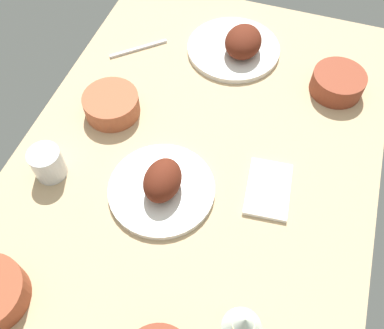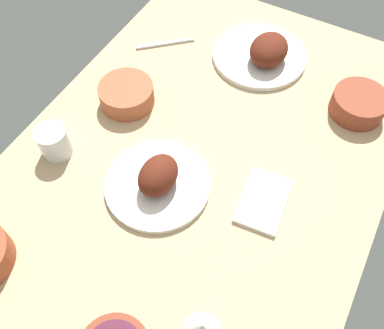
{
  "view_description": "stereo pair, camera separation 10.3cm",
  "coord_description": "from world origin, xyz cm",
  "px_view_note": "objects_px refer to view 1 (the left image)",
  "views": [
    {
      "loc": [
        -53.87,
        -17.91,
        92.63
      ],
      "look_at": [
        0.0,
        0.0,
        6.0
      ],
      "focal_mm": 39.42,
      "sensor_mm": 36.0,
      "label": 1
    },
    {
      "loc": [
        -49.73,
        -27.39,
        92.63
      ],
      "look_at": [
        0.0,
        0.0,
        6.0
      ],
      "focal_mm": 39.42,
      "sensor_mm": 36.0,
      "label": 2
    }
  ],
  "objects_px": {
    "plate_near_viewer": "(238,46)",
    "bowl_sauce": "(338,82)",
    "plate_far_side": "(162,186)",
    "fork_loose": "(138,49)",
    "bowl_cream": "(111,104)",
    "water_tumbler": "(48,163)",
    "folded_napkin": "(269,188)",
    "wine_glass": "(243,325)"
  },
  "relations": [
    {
      "from": "plate_near_viewer",
      "to": "bowl_sauce",
      "type": "height_order",
      "value": "plate_near_viewer"
    },
    {
      "from": "folded_napkin",
      "to": "bowl_cream",
      "type": "bearing_deg",
      "value": 76.93
    },
    {
      "from": "folded_napkin",
      "to": "plate_near_viewer",
      "type": "bearing_deg",
      "value": 24.04
    },
    {
      "from": "bowl_cream",
      "to": "bowl_sauce",
      "type": "bearing_deg",
      "value": -64.35
    },
    {
      "from": "plate_near_viewer",
      "to": "water_tumbler",
      "type": "distance_m",
      "value": 0.65
    },
    {
      "from": "plate_near_viewer",
      "to": "wine_glass",
      "type": "height_order",
      "value": "wine_glass"
    },
    {
      "from": "folded_napkin",
      "to": "wine_glass",
      "type": "bearing_deg",
      "value": -177.14
    },
    {
      "from": "plate_far_side",
      "to": "plate_near_viewer",
      "type": "bearing_deg",
      "value": -4.89
    },
    {
      "from": "wine_glass",
      "to": "water_tumbler",
      "type": "distance_m",
      "value": 0.59
    },
    {
      "from": "folded_napkin",
      "to": "fork_loose",
      "type": "xyz_separation_m",
      "value": [
        0.36,
        0.49,
        -0.0
      ]
    },
    {
      "from": "plate_near_viewer",
      "to": "water_tumbler",
      "type": "relative_size",
      "value": 3.41
    },
    {
      "from": "plate_near_viewer",
      "to": "wine_glass",
      "type": "bearing_deg",
      "value": -164.85
    },
    {
      "from": "plate_near_viewer",
      "to": "folded_napkin",
      "type": "distance_m",
      "value": 0.48
    },
    {
      "from": "bowl_sauce",
      "to": "folded_napkin",
      "type": "bearing_deg",
      "value": 164.12
    },
    {
      "from": "water_tumbler",
      "to": "folded_napkin",
      "type": "relative_size",
      "value": 0.52
    },
    {
      "from": "bowl_cream",
      "to": "wine_glass",
      "type": "bearing_deg",
      "value": -133.74
    },
    {
      "from": "bowl_cream",
      "to": "folded_napkin",
      "type": "xyz_separation_m",
      "value": [
        -0.11,
        -0.46,
        -0.03
      ]
    },
    {
      "from": "bowl_sauce",
      "to": "fork_loose",
      "type": "distance_m",
      "value": 0.6
    },
    {
      "from": "plate_near_viewer",
      "to": "bowl_cream",
      "type": "relative_size",
      "value": 1.87
    },
    {
      "from": "bowl_sauce",
      "to": "bowl_cream",
      "type": "relative_size",
      "value": 0.98
    },
    {
      "from": "bowl_cream",
      "to": "folded_napkin",
      "type": "distance_m",
      "value": 0.47
    },
    {
      "from": "plate_far_side",
      "to": "folded_napkin",
      "type": "relative_size",
      "value": 1.63
    },
    {
      "from": "wine_glass",
      "to": "water_tumbler",
      "type": "bearing_deg",
      "value": 67.15
    },
    {
      "from": "plate_near_viewer",
      "to": "fork_loose",
      "type": "bearing_deg",
      "value": 105.53
    },
    {
      "from": "plate_far_side",
      "to": "water_tumbler",
      "type": "xyz_separation_m",
      "value": [
        -0.04,
        0.28,
        0.01
      ]
    },
    {
      "from": "plate_far_side",
      "to": "fork_loose",
      "type": "relative_size",
      "value": 1.4
    },
    {
      "from": "bowl_cream",
      "to": "water_tumbler",
      "type": "distance_m",
      "value": 0.24
    },
    {
      "from": "plate_near_viewer",
      "to": "water_tumbler",
      "type": "xyz_separation_m",
      "value": [
        -0.56,
        0.32,
        0.01
      ]
    },
    {
      "from": "water_tumbler",
      "to": "plate_far_side",
      "type": "bearing_deg",
      "value": -82.71
    },
    {
      "from": "plate_near_viewer",
      "to": "bowl_cream",
      "type": "height_order",
      "value": "plate_near_viewer"
    },
    {
      "from": "wine_glass",
      "to": "water_tumbler",
      "type": "height_order",
      "value": "wine_glass"
    },
    {
      "from": "plate_far_side",
      "to": "water_tumbler",
      "type": "bearing_deg",
      "value": 97.29
    },
    {
      "from": "plate_far_side",
      "to": "water_tumbler",
      "type": "distance_m",
      "value": 0.28
    },
    {
      "from": "plate_far_side",
      "to": "fork_loose",
      "type": "xyz_separation_m",
      "value": [
        0.44,
        0.25,
        -0.02
      ]
    },
    {
      "from": "wine_glass",
      "to": "folded_napkin",
      "type": "xyz_separation_m",
      "value": [
        0.35,
        0.02,
        -0.09
      ]
    },
    {
      "from": "bowl_cream",
      "to": "fork_loose",
      "type": "distance_m",
      "value": 0.26
    },
    {
      "from": "plate_near_viewer",
      "to": "bowl_cream",
      "type": "xyz_separation_m",
      "value": [
        -0.33,
        0.26,
        0.0
      ]
    },
    {
      "from": "plate_far_side",
      "to": "plate_near_viewer",
      "type": "relative_size",
      "value": 0.92
    },
    {
      "from": "bowl_cream",
      "to": "wine_glass",
      "type": "height_order",
      "value": "wine_glass"
    },
    {
      "from": "bowl_sauce",
      "to": "fork_loose",
      "type": "bearing_deg",
      "value": 91.87
    },
    {
      "from": "bowl_sauce",
      "to": "wine_glass",
      "type": "relative_size",
      "value": 1.04
    },
    {
      "from": "bowl_sauce",
      "to": "fork_loose",
      "type": "relative_size",
      "value": 0.8
    }
  ]
}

